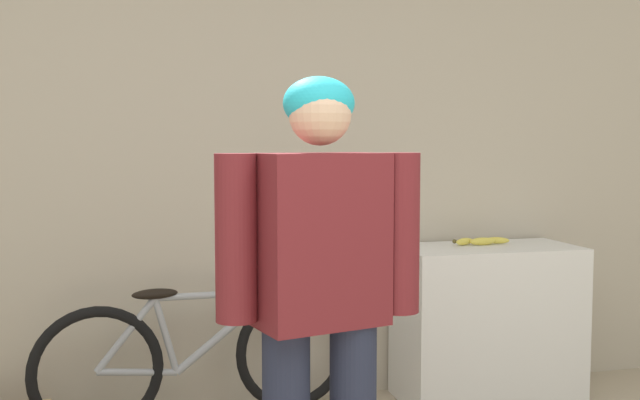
{
  "coord_description": "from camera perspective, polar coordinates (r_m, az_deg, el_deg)",
  "views": [
    {
      "loc": [
        -0.66,
        -1.28,
        1.39
      ],
      "look_at": [
        -0.05,
        1.13,
        1.2
      ],
      "focal_mm": 42.0,
      "sensor_mm": 36.0,
      "label": 1
    }
  ],
  "objects": [
    {
      "name": "wall_back",
      "position": [
        3.98,
        -4.54,
        3.14
      ],
      "size": [
        8.0,
        0.07,
        2.6
      ],
      "color": "#B7AD99",
      "rests_on": "ground_plane"
    },
    {
      "name": "side_shelf",
      "position": [
        4.18,
        12.62,
        -9.11
      ],
      "size": [
        0.95,
        0.49,
        0.83
      ],
      "color": "white",
      "rests_on": "ground_plane"
    },
    {
      "name": "person",
      "position": [
        2.53,
        -0.01,
        -6.08
      ],
      "size": [
        0.7,
        0.34,
        1.61
      ],
      "rotation": [
        0.0,
        0.0,
        0.24
      ],
      "color": "#23283D",
      "rests_on": "ground_plane"
    },
    {
      "name": "bicycle",
      "position": [
        3.82,
        -9.13,
        -11.65
      ],
      "size": [
        1.61,
        0.46,
        0.7
      ],
      "rotation": [
        0.0,
        0.0,
        0.15
      ],
      "color": "black",
      "rests_on": "ground_plane"
    },
    {
      "name": "banana",
      "position": [
        4.14,
        12.12,
        -3.08
      ],
      "size": [
        0.33,
        0.09,
        0.04
      ],
      "color": "#EAD64C",
      "rests_on": "side_shelf"
    }
  ]
}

